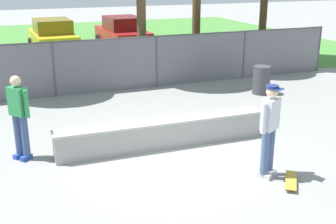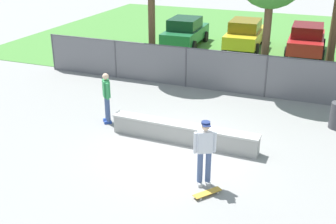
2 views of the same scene
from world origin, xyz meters
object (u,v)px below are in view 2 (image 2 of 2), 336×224
Objects in this scene: skateboard at (207,193)px; bystander at (107,96)px; car_red at (307,39)px; skateboarder at (205,150)px; car_green at (185,32)px; car_yellow at (245,34)px; concrete_ledge at (183,133)px.

bystander reaches higher than skateboard.
bystander is at bearing -114.82° from car_red.
bystander is at bearing 149.14° from skateboarder.
car_green is at bearing -174.51° from car_red.
car_yellow is 1.00× the size of car_red.
concrete_ledge is at bearing -70.64° from car_green.
skateboard is 0.18× the size of car_green.
car_yellow is at bearing 178.80° from car_red.
skateboard is at bearing -93.88° from car_red.
concrete_ledge is 2.63m from skateboarder.
car_red is (6.86, 0.66, 0.00)m from car_green.
car_green is (-5.58, 14.17, -0.19)m from skateboarder.
bystander reaches higher than car_green.
car_yellow is at bearing 98.92° from skateboard.
skateboarder is 0.43× the size of car_yellow.
concrete_ledge is 1.15× the size of car_yellow.
car_red is (3.45, -0.07, 0.00)m from car_yellow.
car_red is at bearing 78.26° from concrete_ledge.
skateboarder reaches higher than car_red.
skateboarder is at bearing -81.75° from car_yellow.
skateboarder is at bearing -94.95° from car_red.
car_red is at bearing 85.05° from skateboarder.
skateboarder reaches higher than car_yellow.
skateboarder is 5.09m from bystander.
skateboard is 15.76m from car_green.
concrete_ledge is 12.97m from car_red.
skateboarder is at bearing 118.54° from skateboard.
car_green reaches higher than concrete_ledge.
skateboard is 0.42× the size of bystander.
bystander reaches higher than concrete_ledge.
concrete_ledge is 3.13m from bystander.
concrete_ledge reaches higher than skateboard.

